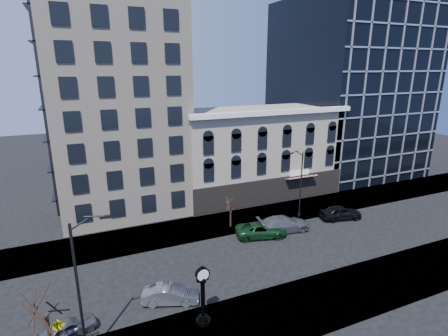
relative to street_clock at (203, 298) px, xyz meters
name	(u,v)px	position (x,y,z in m)	size (l,w,h in m)	color
ground	(221,264)	(4.23, 6.73, -2.20)	(160.00, 160.00, 0.00)	black
sidewalk_far	(194,228)	(4.23, 14.73, -2.14)	(160.00, 6.00, 0.12)	gray
sidewalk_near	(264,318)	(4.23, -1.27, -2.14)	(160.00, 6.00, 0.12)	gray
cream_tower	(111,52)	(-1.88, 25.61, 17.12)	(15.90, 15.40, 42.50)	beige
victorian_row	(256,152)	(16.23, 22.62, 3.79)	(22.60, 11.19, 12.50)	gray
glass_office	(347,89)	(36.23, 27.63, 11.80)	(20.00, 20.15, 28.00)	black
street_clock	(203,298)	(0.00, 0.00, 0.00)	(1.05, 1.05, 4.61)	black
street_lamp_near	(87,251)	(-7.03, -0.07, 5.21)	(2.50, 0.58, 9.66)	black
street_lamp_far	(298,166)	(16.42, 12.60, 4.31)	(2.17, 0.68, 8.47)	black
bare_tree_near	(44,302)	(-9.52, -0.45, 2.84)	(3.79, 3.79, 6.51)	#322119
bare_tree_far	(231,201)	(8.21, 13.44, 0.98)	(2.37, 2.37, 4.07)	#322119
warning_sign	(58,331)	(-9.18, 0.73, -0.21)	(0.89, 0.07, 2.72)	black
car_near_a	(67,328)	(-8.81, 2.50, -1.54)	(1.56, 3.88, 1.32)	#595B60
car_near_b	(170,294)	(-1.50, 3.26, -1.49)	(1.51, 4.33, 1.43)	#595B60
car_far_a	(261,230)	(10.33, 10.11, -1.44)	(2.54, 5.50, 1.53)	#143F1E
car_far_b	(284,224)	(13.24, 10.28, -1.35)	(2.40, 5.91, 1.72)	#595B60
car_far_c	(341,213)	(21.24, 10.27, -1.36)	(1.98, 4.93, 1.68)	black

